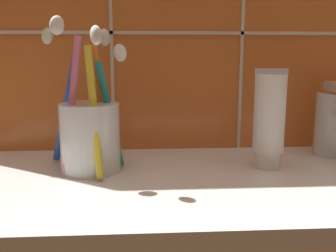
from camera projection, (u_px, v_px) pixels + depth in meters
The scene contains 4 objects.
sink_counter at pixel (250, 183), 46.69cm from camera, with size 79.81×29.54×2.00cm, color silver.
toothbrush_cup at pixel (90, 130), 47.59cm from camera, with size 12.26×11.78×19.29cm.
toothpaste_tube at pixel (269, 120), 48.74cm from camera, with size 4.24×4.04×13.06cm.
sink_faucet at pixel (335, 122), 54.32cm from camera, with size 5.06×12.43×10.84cm.
Camera 1 is at (-13.01, -43.88, 16.54)cm, focal length 40.00 mm.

